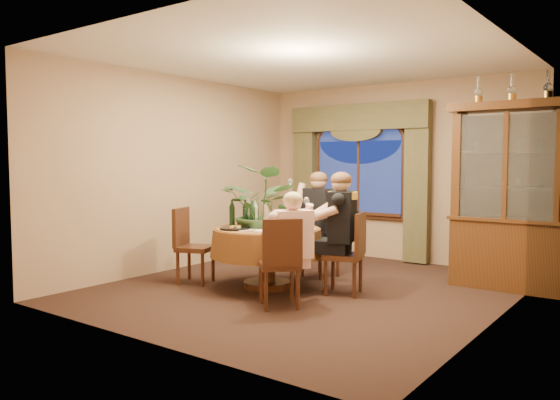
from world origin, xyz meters
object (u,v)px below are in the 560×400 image
Objects in this scene: wine_bottle_2 at (252,214)px; oil_lamp_right at (548,85)px; china_cabinet at (509,196)px; person_pink at (293,249)px; chair_right at (279,262)px; chair_front_left at (195,246)px; oil_lamp_left at (478,90)px; person_back at (319,224)px; wine_bottle_0 at (256,212)px; wine_bottle_3 at (248,212)px; dining_table at (267,258)px; olive_bowl at (268,227)px; oil_lamp_center at (512,88)px; chair_back_right at (343,254)px; chair_back at (320,242)px; wine_bottle_4 at (232,213)px; wine_bottle_1 at (245,213)px; stoneware_vase at (266,215)px; wine_bottle_5 at (255,213)px.

oil_lamp_right is at bearing 30.30° from wine_bottle_2.
china_cabinet is 2.83m from person_pink.
chair_right is 1.00× the size of chair_front_left.
oil_lamp_left reaches higher than person_back.
person_pink is (1.68, -0.20, 0.14)m from chair_front_left.
wine_bottle_0 is 1.00× the size of wine_bottle_3.
wine_bottle_3 reaches higher than dining_table.
olive_bowl is 0.46× the size of wine_bottle_0.
olive_bowl reaches higher than dining_table.
oil_lamp_center is 2.86m from chair_back_right.
dining_table is 4.26× the size of wine_bottle_3.
wine_bottle_0 reaches higher than chair_back.
oil_lamp_left is 1.03× the size of wine_bottle_3.
oil_lamp_left reaches higher than wine_bottle_4.
wine_bottle_3 is at bearing -153.03° from oil_lamp_right.
wine_bottle_1 is at bearing 170.22° from olive_bowl.
stoneware_vase reaches higher than olive_bowl.
oil_lamp_left reaches higher than chair_front_left.
chair_right is at bearing -32.28° from wine_bottle_1.
person_back is (-2.23, -0.78, -0.42)m from china_cabinet.
china_cabinet is 15.11× the size of olive_bowl.
chair_back_right is 1.25m from wine_bottle_2.
wine_bottle_2 is at bearing -149.70° from oil_lamp_right.
wine_bottle_5 is at bearing -141.99° from stoneware_vase.
china_cabinet is 6.71× the size of oil_lamp_left.
chair_right is at bearing -127.01° from oil_lamp_center.
stoneware_vase is (-1.02, -0.16, 0.41)m from chair_back_right.
chair_back is at bearing 31.76° from chair_back_right.
oil_lamp_left is 0.24× the size of person_back.
oil_lamp_left is 2.64m from person_back.
wine_bottle_5 is (-0.11, -0.09, 0.03)m from stoneware_vase.
wine_bottle_1 and wine_bottle_2 have the same top height.
dining_table is 4.26× the size of wine_bottle_5.
wine_bottle_5 is (-0.27, 0.09, 0.14)m from olive_bowl.
chair_right is (-2.16, -2.34, -1.97)m from oil_lamp_right.
person_pink reaches higher than wine_bottle_3.
oil_lamp_right is 1.03× the size of wine_bottle_5.
person_back is 4.34× the size of wine_bottle_4.
dining_table is 0.58m from wine_bottle_5.
person_back is (-0.60, 1.48, 0.09)m from person_pink.
person_back is at bearing 56.49° from wine_bottle_3.
wine_bottle_5 is (-1.13, -0.25, 0.44)m from chair_back_right.
stoneware_vase is at bearing -147.33° from oil_lamp_center.
chair_front_left is (-2.92, -2.05, -1.97)m from oil_lamp_left.
wine_bottle_4 is at bearing -156.70° from wine_bottle_5.
chair_right is at bearing -34.97° from wine_bottle_3.
dining_table is at bearing 135.55° from olive_bowl.
china_cabinet reaches higher than wine_bottle_2.
dining_table is 4.26× the size of wine_bottle_2.
wine_bottle_0 is (-0.21, 0.04, 0.03)m from stoneware_vase.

